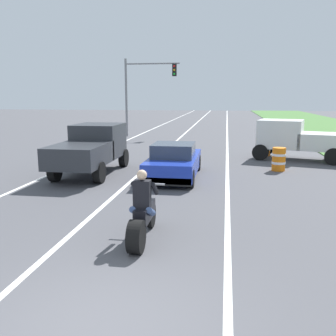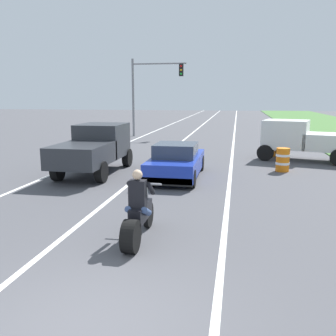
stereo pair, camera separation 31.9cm
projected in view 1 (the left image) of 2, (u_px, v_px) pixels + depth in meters
ground_plane at (95, 331)px, 5.11m from camera, size 160.00×160.00×0.00m
lane_stripe_left_solid at (120, 143)px, 25.33m from camera, size 0.14×120.00×0.01m
lane_stripe_right_solid at (227, 145)px, 24.24m from camera, size 0.14×120.00×0.01m
lane_stripe_centre_dashed at (172, 144)px, 24.78m from camera, size 0.14×120.00×0.01m
motorcycle_with_rider at (142, 216)px, 8.13m from camera, size 0.70×2.21×1.62m
sports_car_blue at (174, 162)px, 14.62m from camera, size 1.84×4.30×1.37m
pickup_truck_left_lane_dark_grey at (91, 147)px, 15.28m from camera, size 2.02×4.80×1.98m
pickup_truck_right_shoulder_white at (299, 138)px, 18.61m from camera, size 5.14×3.14×1.98m
traffic_light_mast_near at (142, 85)px, 28.89m from camera, size 4.30×0.34×6.00m
construction_barrel_nearest at (279, 159)px, 15.99m from camera, size 0.58×0.58×1.00m
construction_barrel_mid at (265, 146)px, 20.12m from camera, size 0.58×0.58×1.00m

